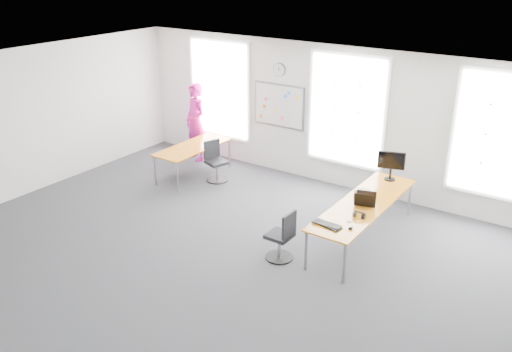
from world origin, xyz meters
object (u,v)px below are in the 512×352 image
Objects in this scene: chair_left at (215,163)px; headphones at (359,215)px; chair_right at (282,238)px; person at (196,122)px; keyboard at (327,225)px; desk_right at (364,205)px; monitor at (391,163)px; desk_left at (193,149)px.

chair_left is 4.19m from headphones.
chair_left is at bearing 176.57° from headphones.
chair_right is 4.44× the size of headphones.
chair_right is 5.10m from person.
keyboard is 2.48× the size of headphones.
person is 5.58m from headphones.
chair_left is at bearing 169.88° from desk_right.
chair_left is 1.60× the size of monitor.
monitor reaches higher than desk_right.
person is (-5.03, 1.47, 0.27)m from desk_right.
desk_right is 1.28m from monitor.
desk_left is 4.42m from monitor.
person is 5.01m from monitor.
person is at bearing 158.65° from monitor.
desk_right is 6.05× the size of keyboard.
keyboard reaches higher than desk_right.
headphones reaches higher than desk_right.
chair_left is 1.84× the size of keyboard.
keyboard is at bearing -104.77° from headphones.
keyboard is 2.35m from monitor.
desk_right is 1.53× the size of desk_left.
monitor is at bearing 98.21° from keyboard.
person is at bearing 163.73° from desk_right.
chair_right is at bearing -127.23° from headphones.
chair_right is at bearing -104.42° from chair_left.
person is 3.35× the size of monitor.
chair_left is 4.57× the size of headphones.
chair_left is 3.89m from monitor.
keyboard is at bearing -96.31° from chair_left.
monitor is at bearing 19.14° from person.
monitor is (4.36, 0.60, 0.41)m from desk_left.
desk_right is at bearing -7.95° from desk_left.
chair_left reaches higher than chair_right.
chair_right is (-0.81, -1.35, -0.29)m from desk_right.
desk_left is 2.14× the size of chair_left.
desk_right is 4.43m from desk_left.
person reaches higher than desk_right.
headphones is at bearing -14.69° from desk_left.
person is 5.54m from keyboard.
keyboard is 0.87× the size of monitor.
chair_left is at bearing 169.56° from monitor.
desk_right is at bearing 93.76° from keyboard.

